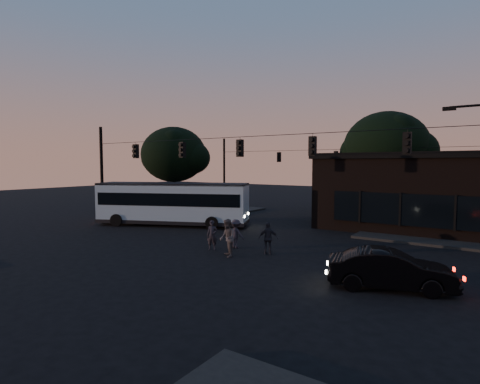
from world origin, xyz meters
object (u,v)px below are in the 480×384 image
Objects in this scene: car at (390,270)px; pedestrian_a at (212,235)px; pedestrian_c at (268,238)px; bus at (173,202)px; building at (438,191)px; pedestrian_b at (227,238)px; pedestrian_d at (236,234)px.

pedestrian_a is (-9.43, 1.34, 0.06)m from car.
car is at bearing 134.66° from pedestrian_c.
pedestrian_a is at bearing -55.77° from bus.
bus is 8.99m from pedestrian_a.
pedestrian_a is (7.56, -4.76, -1.00)m from bus.
building is 15.81m from car.
pedestrian_b is (9.13, -5.53, -0.85)m from bus.
pedestrian_a is (-9.21, -14.35, -1.91)m from building.
pedestrian_c is at bearing 175.19° from pedestrian_d.
bus is at bearing -150.25° from building.
car is at bearing -89.19° from building.
pedestrian_b reaches higher than pedestrian_d.
building is 1.34× the size of bus.
car is at bearing -34.55° from pedestrian_a.
pedestrian_c reaches higher than pedestrian_d.
pedestrian_d is at bearing 156.64° from pedestrian_b.
pedestrian_b reaches higher than car.
bus is 7.26× the size of pedestrian_d.
bus reaches higher than pedestrian_d.
building reaches higher than pedestrian_a.
pedestrian_c is (10.59, -3.97, -0.97)m from bus.
building is at bearing -141.44° from pedestrian_c.
pedestrian_b is (-7.64, -15.12, -1.76)m from building.
pedestrian_c is (-6.40, 2.13, 0.10)m from car.
pedestrian_b is at bearing 66.89° from car.
bus is at bearing -21.16° from pedestrian_d.
bus is 9.20m from pedestrian_d.
pedestrian_c is at bearing -44.13° from bus.
pedestrian_b is at bearing 19.89° from pedestrian_c.
pedestrian_d is (8.37, -3.68, -1.01)m from bus.
pedestrian_c is (3.03, 0.79, 0.04)m from pedestrian_a.
pedestrian_a is 1.35m from pedestrian_d.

